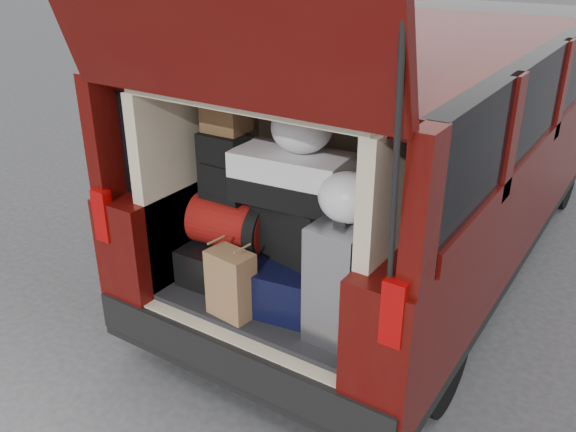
# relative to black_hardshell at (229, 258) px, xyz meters

# --- Properties ---
(ground) EXTENTS (80.00, 80.00, 0.00)m
(ground) POSITION_rel_black_hardshell_xyz_m (0.40, -0.18, -0.66)
(ground) COLOR #373739
(ground) RESTS_ON ground
(minivan) EXTENTS (1.90, 5.35, 2.77)m
(minivan) POSITION_rel_black_hardshell_xyz_m (0.40, 1.68, 0.25)
(minivan) COLOR black
(minivan) RESTS_ON ground
(load_floor) EXTENTS (1.24, 1.05, 0.55)m
(load_floor) POSITION_rel_black_hardshell_xyz_m (0.40, 0.10, -0.38)
(load_floor) COLOR black
(load_floor) RESTS_ON ground
(black_hardshell) EXTENTS (0.42, 0.56, 0.22)m
(black_hardshell) POSITION_rel_black_hardshell_xyz_m (0.00, 0.00, 0.00)
(black_hardshell) COLOR black
(black_hardshell) RESTS_ON load_floor
(navy_hardshell) EXTENTS (0.57, 0.66, 0.26)m
(navy_hardshell) POSITION_rel_black_hardshell_xyz_m (0.47, -0.00, 0.02)
(navy_hardshell) COLOR black
(navy_hardshell) RESTS_ON load_floor
(silver_roller) EXTENTS (0.27, 0.42, 0.62)m
(silver_roller) POSITION_rel_black_hardshell_xyz_m (0.84, -0.12, 0.20)
(silver_roller) COLOR white
(silver_roller) RESTS_ON load_floor
(kraft_bag) EXTENTS (0.26, 0.18, 0.37)m
(kraft_bag) POSITION_rel_black_hardshell_xyz_m (0.27, -0.33, 0.08)
(kraft_bag) COLOR olive
(kraft_bag) RESTS_ON load_floor
(red_duffel) EXTENTS (0.49, 0.35, 0.30)m
(red_duffel) POSITION_rel_black_hardshell_xyz_m (0.05, -0.03, 0.26)
(red_duffel) COLOR maroon
(red_duffel) RESTS_ON black_hardshell
(black_soft_case) EXTENTS (0.50, 0.36, 0.33)m
(black_soft_case) POSITION_rel_black_hardshell_xyz_m (0.46, 0.02, 0.32)
(black_soft_case) COLOR black
(black_soft_case) RESTS_ON navy_hardshell
(backpack) EXTENTS (0.26, 0.16, 0.37)m
(backpack) POSITION_rel_black_hardshell_xyz_m (0.02, -0.03, 0.59)
(backpack) COLOR black
(backpack) RESTS_ON red_duffel
(twotone_duffel) EXTENTS (0.62, 0.36, 0.27)m
(twotone_duffel) POSITION_rel_black_hardshell_xyz_m (0.44, -0.01, 0.61)
(twotone_duffel) COLOR silver
(twotone_duffel) RESTS_ON black_soft_case
(grocery_sack_lower) EXTENTS (0.23, 0.19, 0.21)m
(grocery_sack_lower) POSITION_rel_black_hardshell_xyz_m (0.01, 0.02, 0.88)
(grocery_sack_lower) COLOR brown
(grocery_sack_lower) RESTS_ON backpack
(plastic_bag_center) EXTENTS (0.34, 0.32, 0.25)m
(plastic_bag_center) POSITION_rel_black_hardshell_xyz_m (0.48, 0.03, 0.87)
(plastic_bag_center) COLOR white
(plastic_bag_center) RESTS_ON twotone_duffel
(plastic_bag_right) EXTENTS (0.28, 0.26, 0.24)m
(plastic_bag_right) POSITION_rel_black_hardshell_xyz_m (0.84, -0.13, 0.64)
(plastic_bag_right) COLOR white
(plastic_bag_right) RESTS_ON silver_roller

